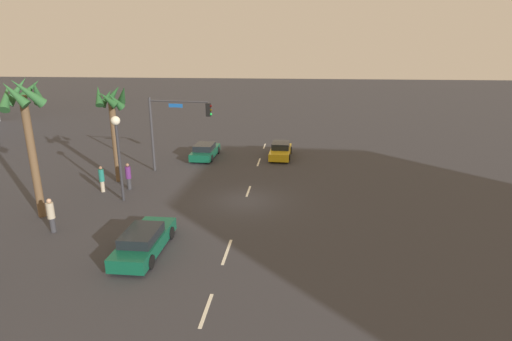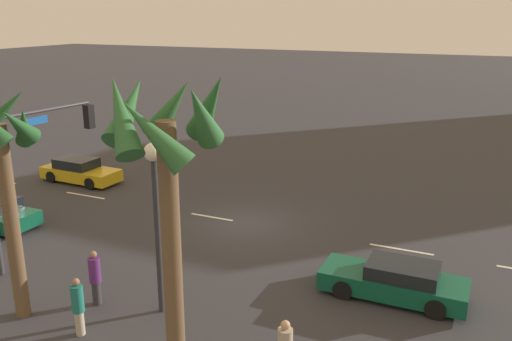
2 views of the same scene
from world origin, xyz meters
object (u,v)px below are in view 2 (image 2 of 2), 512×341
object	(u,v)px
car_0	(80,171)
traffic_signal	(30,157)
car_1	(395,281)
streetlamp	(155,194)
palm_tree_0	(2,153)
palm_tree_1	(167,165)
pedestrian_1	(78,305)
pedestrian_2	(95,276)

from	to	relation	value
car_0	traffic_signal	world-z (taller)	traffic_signal
car_1	streetlamp	bearing A→B (deg)	30.88
car_0	palm_tree_0	size ratio (longest dim) A/B	0.65
streetlamp	palm_tree_1	world-z (taller)	palm_tree_1
car_1	pedestrian_1	world-z (taller)	pedestrian_1
car_1	palm_tree_1	size ratio (longest dim) A/B	0.58
pedestrian_1	palm_tree_0	world-z (taller)	palm_tree_0
car_0	car_1	world-z (taller)	car_0
streetlamp	palm_tree_0	distance (m)	4.45
palm_tree_1	car_0	bearing A→B (deg)	-41.91
car_0	traffic_signal	size ratio (longest dim) A/B	0.78
pedestrian_2	palm_tree_1	bearing A→B (deg)	148.14
car_0	palm_tree_0	world-z (taller)	palm_tree_0
traffic_signal	pedestrian_1	distance (m)	6.81
pedestrian_1	palm_tree_0	distance (m)	4.83
car_0	streetlamp	world-z (taller)	streetlamp
pedestrian_1	pedestrian_2	distance (m)	1.72
car_1	pedestrian_2	bearing A→B (deg)	26.90
pedestrian_1	palm_tree_0	xyz separation A→B (m)	(2.37, -0.11, 4.21)
pedestrian_1	pedestrian_2	size ratio (longest dim) A/B	0.97
car_1	traffic_signal	bearing A→B (deg)	10.63
car_0	car_1	size ratio (longest dim) A/B	0.96
car_1	palm_tree_1	world-z (taller)	palm_tree_1
car_1	palm_tree_1	distance (m)	9.92
pedestrian_1	pedestrian_2	bearing A→B (deg)	-65.60
car_0	palm_tree_1	world-z (taller)	palm_tree_1
car_0	palm_tree_1	size ratio (longest dim) A/B	0.56
car_1	palm_tree_0	world-z (taller)	palm_tree_0
car_1	traffic_signal	world-z (taller)	traffic_signal
streetlamp	car_1	bearing A→B (deg)	-149.12
pedestrian_2	car_1	bearing A→B (deg)	-153.10
streetlamp	pedestrian_2	xyz separation A→B (m)	(2.12, 0.49, -2.89)
pedestrian_1	palm_tree_1	distance (m)	6.86
car_1	palm_tree_0	bearing A→B (deg)	29.55
streetlamp	car_0	bearing A→B (deg)	-39.06
palm_tree_1	palm_tree_0	bearing A→B (deg)	-14.07
streetlamp	pedestrian_1	world-z (taller)	streetlamp
car_0	pedestrian_2	distance (m)	13.87
streetlamp	palm_tree_1	bearing A→B (deg)	128.81
streetlamp	palm_tree_0	world-z (taller)	palm_tree_0
pedestrian_1	car_0	bearing A→B (deg)	-48.30
car_0	pedestrian_2	xyz separation A→B (m)	(-9.60, 10.01, 0.36)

